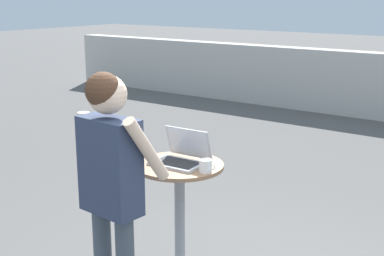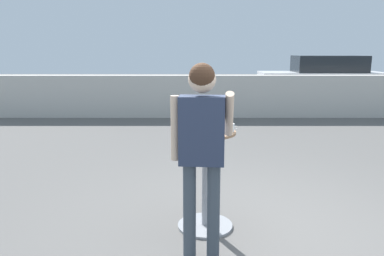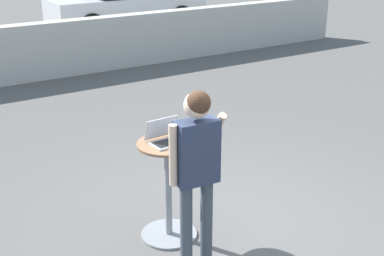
{
  "view_description": "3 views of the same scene",
  "coord_description": "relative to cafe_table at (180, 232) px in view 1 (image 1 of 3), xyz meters",
  "views": [
    {
      "loc": [
        1.48,
        -2.46,
        2.09
      ],
      "look_at": [
        -0.47,
        0.25,
        1.25
      ],
      "focal_mm": 50.0,
      "sensor_mm": 36.0,
      "label": 1
    },
    {
      "loc": [
        -0.68,
        -3.34,
        1.77
      ],
      "look_at": [
        -0.66,
        0.11,
        1.05
      ],
      "focal_mm": 35.0,
      "sensor_mm": 36.0,
      "label": 2
    },
    {
      "loc": [
        -2.85,
        -3.81,
        2.92
      ],
      "look_at": [
        -0.39,
        0.01,
        1.18
      ],
      "focal_mm": 50.0,
      "sensor_mm": 36.0,
      "label": 3
    }
  ],
  "objects": [
    {
      "name": "coffee_mug",
      "position": [
        0.23,
        -0.04,
        0.53
      ],
      "size": [
        0.11,
        0.08,
        0.08
      ],
      "color": "white",
      "rests_on": "cafe_table"
    },
    {
      "name": "laptop",
      "position": [
        -0.0,
        0.02,
        0.53
      ],
      "size": [
        0.35,
        0.3,
        0.22
      ],
      "color": "#B7BABF",
      "rests_on": "cafe_table"
    },
    {
      "name": "standing_person",
      "position": [
        -0.06,
        -0.58,
        0.54
      ],
      "size": [
        0.53,
        0.35,
        1.68
      ],
      "color": "#424C56",
      "rests_on": "ground_plane"
    },
    {
      "name": "cafe_table",
      "position": [
        0.0,
        0.0,
        0.0
      ],
      "size": [
        0.59,
        0.59,
        1.0
      ],
      "color": "gray",
      "rests_on": "ground_plane"
    }
  ]
}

